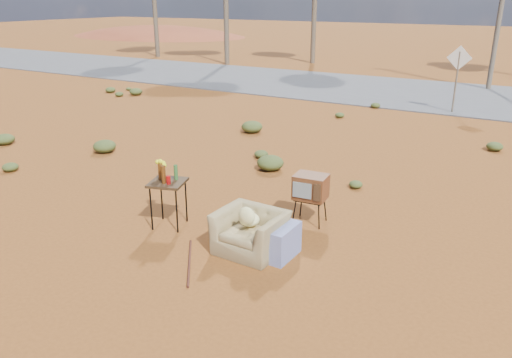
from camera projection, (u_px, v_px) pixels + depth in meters
The scene contains 9 objects.
ground at pixel (206, 252), 7.56m from camera, with size 140.00×140.00×0.00m, color brown.
highway at pixel (426, 94), 19.75m from camera, with size 140.00×7.00×0.04m, color #565659.
dirt_mound at pixel (157, 36), 49.29m from camera, with size 26.00×18.00×2.00m, color #984424.
armchair at pixel (256, 228), 7.44m from camera, with size 1.17×0.73×0.85m.
tv_unit at pixel (311, 188), 8.34m from camera, with size 0.57×0.48×0.86m.
side_table at pixel (166, 179), 8.21m from camera, with size 0.70×0.70×1.11m.
rusty_bar at pixel (189, 262), 7.25m from camera, with size 0.04×0.04×1.34m, color #4B1D14.
road_sign at pixel (458, 67), 16.10m from camera, with size 0.78×0.06×2.19m.
scrub_patch at pixel (287, 159), 11.48m from camera, with size 17.49×8.07×0.33m.
Camera 1 is at (4.02, -5.43, 3.65)m, focal length 35.00 mm.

